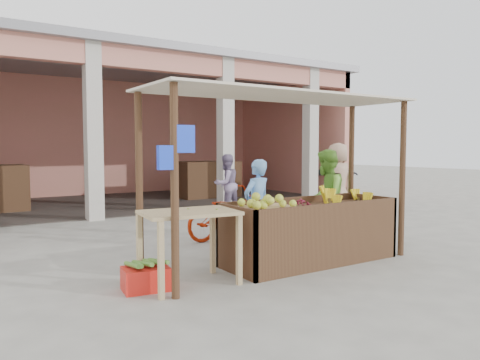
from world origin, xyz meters
TOP-DOWN VIEW (x-y plane):
  - ground at (0.00, 0.00)m, footprint 60.00×60.00m
  - market_building at (0.05, 8.93)m, footprint 14.40×6.40m
  - fruit_stall at (0.50, 0.00)m, footprint 2.60×0.95m
  - stall_awning at (-0.01, 0.06)m, footprint 4.09×1.35m
  - banana_heap at (1.19, 0.02)m, footprint 1.17×0.64m
  - melon_tray at (-0.28, -0.04)m, footprint 0.75×0.65m
  - berry_heap at (0.29, -0.03)m, footprint 0.39×0.32m
  - side_table at (-1.49, -0.08)m, footprint 1.19×0.86m
  - papaya_pile at (-1.49, -0.08)m, footprint 0.77×0.44m
  - red_crate at (-2.01, 0.01)m, footprint 0.57×0.45m
  - plantain_bundle at (-2.01, 0.01)m, footprint 0.43×0.30m
  - produce_sacks at (2.95, 5.37)m, footprint 1.05×0.78m
  - vendor_blue at (0.25, 0.99)m, footprint 0.67×0.55m
  - vendor_green at (1.61, 0.84)m, footprint 0.95×0.84m
  - motorcycle at (0.44, 2.14)m, footprint 0.87×1.95m
  - shopper_c at (4.01, 2.99)m, footprint 0.97×0.66m
  - shopper_d at (6.34, 5.48)m, footprint 1.08×1.64m
  - shopper_f at (2.05, 4.88)m, footprint 0.87×0.59m

SIDE VIEW (x-z plane):
  - ground at x=0.00m, z-range 0.00..0.00m
  - red_crate at x=-2.01m, z-range 0.00..0.27m
  - plantain_bundle at x=-2.01m, z-range 0.27..0.36m
  - produce_sacks at x=2.95m, z-range 0.00..0.63m
  - fruit_stall at x=0.50m, z-range 0.00..0.80m
  - motorcycle at x=0.44m, z-range 0.00..0.99m
  - side_table at x=-1.49m, z-range 0.31..1.21m
  - vendor_blue at x=0.25m, z-range 0.00..1.57m
  - shopper_f at x=2.05m, z-range 0.00..1.63m
  - shopper_d at x=6.34m, z-range 0.00..1.65m
  - vendor_green at x=1.61m, z-range 0.00..1.71m
  - berry_heap at x=0.29m, z-range 0.80..0.92m
  - melon_tray at x=-0.28m, z-range 0.79..0.99m
  - banana_heap at x=1.19m, z-range 0.80..1.01m
  - shopper_c at x=4.01m, z-range 0.00..1.95m
  - papaya_pile at x=-1.49m, z-range 0.90..1.12m
  - stall_awning at x=-0.01m, z-range 0.78..3.17m
  - market_building at x=0.05m, z-range 0.60..4.80m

